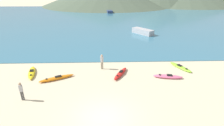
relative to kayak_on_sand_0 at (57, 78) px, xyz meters
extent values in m
plane|color=beige|center=(4.90, -5.93, -0.15)|extent=(400.00, 400.00, 0.00)
cube|color=teal|center=(4.90, 39.27, -0.12)|extent=(160.00, 70.00, 0.06)
ellipsoid|color=orange|center=(0.00, 0.00, 0.00)|extent=(3.44, 2.04, 0.30)
cube|color=black|center=(0.16, 0.08, 0.17)|extent=(0.71, 0.56, 0.05)
cylinder|color=black|center=(-0.88, -0.42, 0.16)|extent=(0.20, 0.20, 0.02)
ellipsoid|color=#8CCC2D|center=(13.78, 2.33, -0.03)|extent=(1.99, 3.19, 0.25)
cube|color=black|center=(13.72, 2.47, 0.12)|extent=(0.60, 0.69, 0.05)
cylinder|color=black|center=(14.15, 1.53, 0.11)|extent=(0.26, 0.26, 0.02)
ellipsoid|color=red|center=(6.63, 0.81, 0.01)|extent=(1.93, 3.09, 0.33)
cube|color=black|center=(6.70, 0.95, 0.20)|extent=(0.53, 0.65, 0.05)
cylinder|color=black|center=(6.24, 0.03, 0.18)|extent=(0.20, 0.20, 0.02)
ellipsoid|color=yellow|center=(-3.04, 1.35, 0.00)|extent=(1.59, 3.34, 0.31)
cube|color=black|center=(-3.09, 1.50, 0.18)|extent=(0.53, 0.67, 0.05)
cylinder|color=black|center=(-2.78, 0.48, 0.17)|extent=(0.24, 0.24, 0.02)
ellipsoid|color=#E5668C|center=(11.52, -0.03, 0.00)|extent=(3.08, 1.20, 0.31)
cube|color=black|center=(11.67, -0.06, 0.18)|extent=(0.60, 0.48, 0.05)
cylinder|color=black|center=(10.71, 0.11, 0.17)|extent=(0.25, 0.25, 0.02)
cylinder|color=#4C4C4C|center=(-1.98, -3.48, 0.26)|extent=(0.12, 0.12, 0.84)
cylinder|color=#4C4C4C|center=(-1.83, -3.48, 0.26)|extent=(0.12, 0.12, 0.84)
cube|color=#B2B2B7|center=(-1.90, -3.48, 0.98)|extent=(0.24, 0.21, 0.59)
cylinder|color=#B2B2B7|center=(-2.03, -3.48, 1.00)|extent=(0.09, 0.09, 0.57)
cylinder|color=#B2B2B7|center=(-1.78, -3.48, 1.00)|extent=(0.09, 0.09, 0.57)
sphere|color=tan|center=(-1.90, -3.48, 1.40)|extent=(0.23, 0.23, 0.23)
cylinder|color=gray|center=(4.53, 2.40, 0.29)|extent=(0.13, 0.13, 0.89)
cylinder|color=gray|center=(4.69, 2.40, 0.29)|extent=(0.13, 0.13, 0.89)
cube|color=#B2B2B7|center=(4.61, 2.40, 1.05)|extent=(0.29, 0.31, 0.63)
cylinder|color=#B2B2B7|center=(4.47, 2.40, 1.06)|extent=(0.09, 0.09, 0.60)
cylinder|color=#B2B2B7|center=(4.74, 2.40, 1.06)|extent=(0.09, 0.09, 0.60)
sphere|color=tan|center=(4.61, 2.40, 1.49)|extent=(0.24, 0.24, 0.24)
cube|color=navy|center=(6.37, 50.20, 0.33)|extent=(2.41, 4.61, 0.86)
cube|color=#B2B2B7|center=(12.44, 18.32, 0.41)|extent=(4.00, 4.52, 1.01)
camera|label=1|loc=(5.15, -15.94, 8.57)|focal=28.00mm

